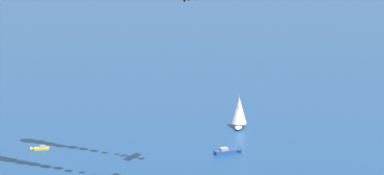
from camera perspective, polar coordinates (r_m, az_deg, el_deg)
The scene contains 3 objects.
sailboat_inshore at distance 245.32m, azimuth 3.62°, elevation -1.89°, with size 9.15×6.54×11.52m.
motorboat_outer_ring_d at distance 225.94m, azimuth -11.58°, elevation -4.56°, with size 1.97×5.53×1.57m.
motorboat_outer_ring_e at distance 218.21m, azimuth 2.82°, elevation -4.86°, with size 3.23×8.38×2.37m.
Camera 1 is at (164.88, -46.22, 62.59)m, focal length 70.00 mm.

